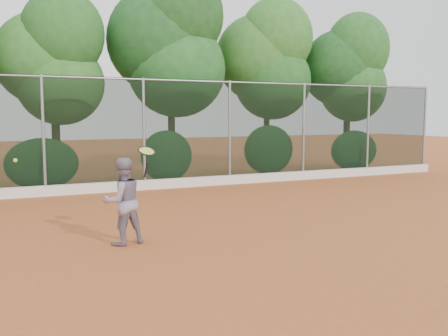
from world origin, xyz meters
name	(u,v)px	position (x,y,z in m)	size (l,w,h in m)	color
ground	(246,237)	(0.00, 0.00, 0.00)	(80.00, 80.00, 0.00)	#A75427
concrete_curb	(146,185)	(0.00, 6.82, 0.15)	(24.00, 0.20, 0.30)	silver
tennis_player	(122,201)	(-2.26, 0.50, 0.79)	(0.77, 0.60, 1.59)	gray
chainlink_fence	(144,130)	(0.00, 7.00, 1.86)	(24.09, 0.09, 3.50)	black
foliage_backdrop	(111,54)	(-0.55, 8.98, 4.40)	(23.70, 3.63, 7.55)	#3E2C17
tennis_racket	(147,153)	(-1.80, 0.47, 1.65)	(0.37, 0.35, 0.59)	black
tennis_ball_in_flight	(15,160)	(-4.01, 0.92, 1.57)	(0.07, 0.07, 0.07)	#CEEA35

